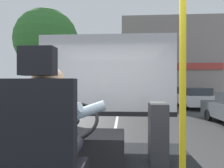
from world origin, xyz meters
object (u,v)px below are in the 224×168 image
handrail_pole (183,75)px  fare_box (158,133)px  parked_car_blue (173,93)px  bus_driver (51,130)px  steering_console (82,147)px  driver_seat (45,159)px  parked_car_white (193,97)px

handrail_pole → fare_box: 1.39m
handrail_pole → parked_car_blue: bearing=75.7°
bus_driver → steering_console: bearing=90.0°
driver_seat → parked_car_blue: size_ratio=0.29×
steering_console → handrail_pole: 1.71m
driver_seat → steering_console: bearing=90.0°
parked_car_white → steering_console: bearing=-115.9°
parked_car_blue → fare_box: bearing=-105.1°
parked_car_blue → driver_seat: bearing=-107.1°
parked_car_white → driver_seat: bearing=-113.8°
steering_console → handrail_pole: (0.95, -1.10, 0.89)m
bus_driver → handrail_pole: handrail_pole is taller
fare_box → driver_seat: bearing=-128.6°
fare_box → parked_car_white: fare_box is taller
handrail_pole → fare_box: size_ratio=2.77×
steering_console → fare_box: 1.02m
steering_console → handrail_pole: handrail_pole is taller
handrail_pole → parked_car_blue: size_ratio=0.51×
fare_box → parked_car_white: 12.07m
bus_driver → fare_box: size_ratio=0.97×
handrail_pole → parked_car_white: handrail_pole is taller
driver_seat → bus_driver: (-0.00, 0.12, 0.17)m
handrail_pole → parked_car_blue: handrail_pole is taller
bus_driver → fare_box: 1.54m
handrail_pole → fare_box: bearing=87.6°
driver_seat → steering_console: (-0.00, 1.16, -0.32)m
steering_console → parked_car_white: size_ratio=0.25×
parked_car_white → bus_driver: bearing=-114.0°
driver_seat → fare_box: size_ratio=1.59×
parked_car_white → parked_car_blue: size_ratio=1.00×
driver_seat → steering_console: 1.21m
bus_driver → parked_car_blue: bus_driver is taller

